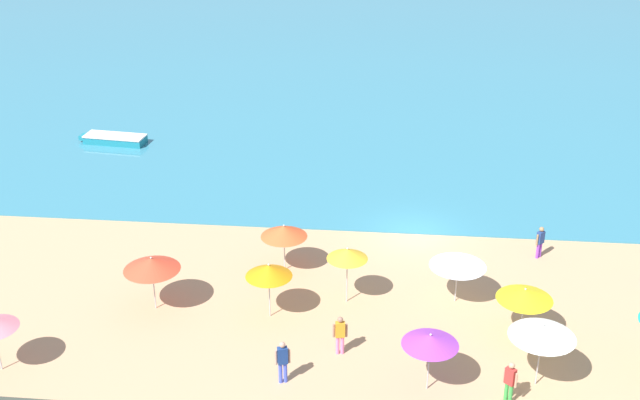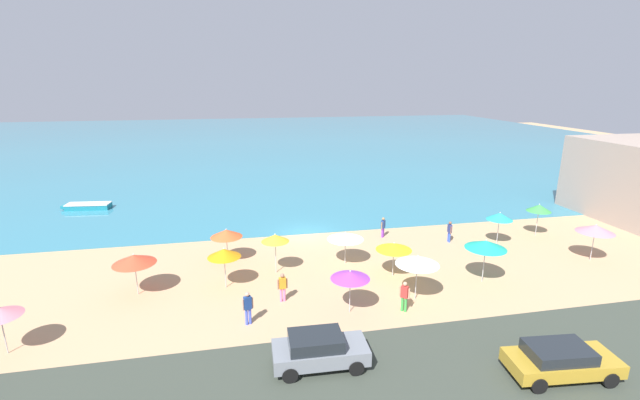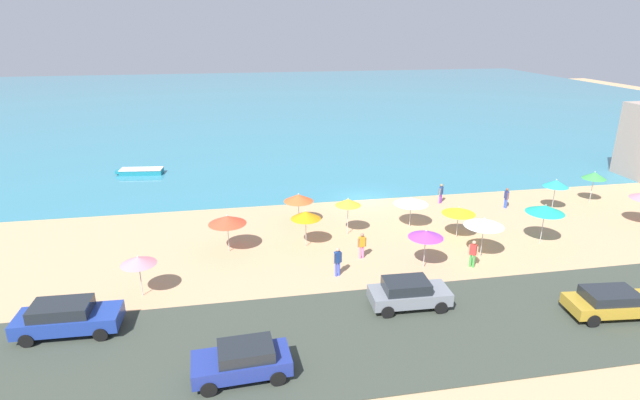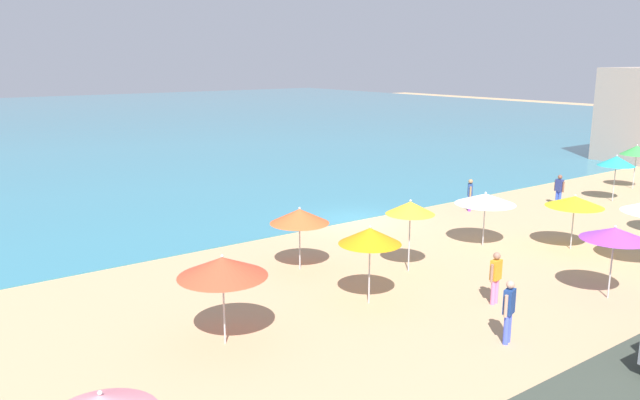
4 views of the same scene
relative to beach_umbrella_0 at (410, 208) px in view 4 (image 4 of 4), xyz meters
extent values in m
plane|color=tan|center=(2.98, 6.48, -2.29)|extent=(160.00, 160.00, 0.00)
cube|color=teal|center=(2.98, 61.48, -2.27)|extent=(150.00, 110.00, 0.05)
cylinder|color=#B2B2B7|center=(0.00, 0.00, -1.23)|extent=(0.05, 0.05, 2.12)
cone|color=yellow|center=(0.00, 0.00, 0.00)|extent=(1.72, 1.72, 0.44)
sphere|color=silver|center=(0.00, 0.00, 0.26)|extent=(0.08, 0.08, 0.08)
cylinder|color=#B2B2B7|center=(-3.06, -1.43, -1.32)|extent=(0.05, 0.05, 1.95)
cone|color=orange|center=(-3.06, -1.43, -0.15)|extent=(1.91, 1.91, 0.49)
sphere|color=silver|center=(-3.06, -1.43, 0.13)|extent=(0.08, 0.08, 0.08)
cylinder|color=#B2B2B7|center=(-7.92, -1.30, -1.34)|extent=(0.05, 0.05, 1.91)
cone|color=#E3462A|center=(-7.92, -1.30, -0.17)|extent=(2.34, 2.34, 0.51)
sphere|color=silver|center=(-7.92, -1.30, 0.11)|extent=(0.08, 0.08, 0.08)
cylinder|color=#B2B2B7|center=(4.59, 0.48, -1.41)|extent=(0.05, 0.05, 1.76)
cone|color=silver|center=(4.59, 0.48, -0.37)|extent=(2.39, 2.39, 0.42)
sphere|color=silver|center=(4.59, 0.48, -0.13)|extent=(0.08, 0.08, 0.08)
cylinder|color=#B2B2B7|center=(7.01, -1.88, -1.41)|extent=(0.05, 0.05, 1.76)
cone|color=yellow|center=(7.01, -1.88, -0.38)|extent=(2.20, 2.20, 0.41)
sphere|color=silver|center=(7.01, -1.88, -0.14)|extent=(0.08, 0.08, 0.08)
sphere|color=silver|center=(-12.45, -5.93, -0.03)|extent=(0.08, 0.08, 0.08)
cylinder|color=#B2B2B7|center=(20.46, 2.69, -1.28)|extent=(0.05, 0.05, 2.02)
cone|color=green|center=(20.46, 2.69, -0.06)|extent=(1.79, 1.79, 0.52)
sphere|color=silver|center=(20.46, 2.69, 0.23)|extent=(0.08, 0.08, 0.08)
cylinder|color=#B2B2B7|center=(3.27, -5.53, -1.31)|extent=(0.05, 0.05, 1.95)
cone|color=purple|center=(3.27, -5.53, -0.20)|extent=(2.03, 2.03, 0.38)
sphere|color=silver|center=(3.27, -5.53, 0.02)|extent=(0.08, 0.08, 0.08)
cylinder|color=#B2B2B7|center=(16.45, 1.67, -1.33)|extent=(0.05, 0.05, 1.93)
cone|color=teal|center=(16.45, 1.67, -0.16)|extent=(1.86, 1.86, 0.51)
sphere|color=silver|center=(16.45, 1.67, 0.13)|extent=(0.08, 0.08, 0.08)
cylinder|color=#B2B2B7|center=(-2.98, 2.42, -1.42)|extent=(0.05, 0.05, 1.75)
cone|color=#E8572A|center=(-2.98, 2.42, -0.34)|extent=(2.09, 2.09, 0.51)
sphere|color=silver|center=(-2.98, 2.42, -0.05)|extent=(0.08, 0.08, 0.08)
cylinder|color=#4458DF|center=(-1.84, -5.64, -1.87)|extent=(0.14, 0.14, 0.84)
cylinder|color=#4458DF|center=(-2.01, -5.70, -1.87)|extent=(0.14, 0.14, 0.84)
cube|color=navy|center=(-1.93, -5.67, -1.12)|extent=(0.41, 0.32, 0.66)
sphere|color=tan|center=(-1.93, -5.67, -0.66)|extent=(0.22, 0.22, 0.22)
cylinder|color=tan|center=(-1.70, -5.60, -1.17)|extent=(0.09, 0.09, 0.60)
cylinder|color=tan|center=(-2.16, -5.75, -1.17)|extent=(0.09, 0.09, 0.60)
cylinder|color=purple|center=(8.61, 4.62, -1.92)|extent=(0.14, 0.14, 0.75)
cylinder|color=purple|center=(8.74, 4.74, -1.92)|extent=(0.14, 0.14, 0.75)
cube|color=navy|center=(8.67, 4.68, -1.24)|extent=(0.41, 0.41, 0.60)
sphere|color=#987751|center=(8.67, 4.68, -0.81)|extent=(0.22, 0.22, 0.22)
cylinder|color=#987751|center=(8.50, 4.51, -1.29)|extent=(0.09, 0.09, 0.54)
cylinder|color=#987751|center=(8.85, 4.85, -1.29)|extent=(0.09, 0.09, 0.54)
cylinder|color=blue|center=(13.17, 2.66, -1.91)|extent=(0.14, 0.14, 0.76)
cylinder|color=blue|center=(13.19, 2.84, -1.91)|extent=(0.14, 0.14, 0.76)
cube|color=navy|center=(13.18, 2.75, -1.23)|extent=(0.25, 0.38, 0.60)
sphere|color=brown|center=(13.18, 2.75, -0.80)|extent=(0.22, 0.22, 0.22)
cylinder|color=brown|center=(13.16, 2.51, -1.28)|extent=(0.09, 0.09, 0.54)
cylinder|color=brown|center=(13.20, 2.99, -1.28)|extent=(0.09, 0.09, 0.54)
cylinder|color=pink|center=(-0.10, -3.75, -1.90)|extent=(0.14, 0.14, 0.78)
cylinder|color=pink|center=(0.08, -3.72, -1.90)|extent=(0.14, 0.14, 0.78)
cube|color=orange|center=(-0.01, -3.73, -1.20)|extent=(0.39, 0.27, 0.62)
sphere|color=#966B57|center=(-0.01, -3.73, -0.76)|extent=(0.22, 0.22, 0.22)
cylinder|color=#966B57|center=(-0.24, -3.77, -1.25)|extent=(0.09, 0.09, 0.56)
cylinder|color=#966B57|center=(0.23, -3.70, -1.25)|extent=(0.09, 0.09, 0.56)
camera|label=1|loc=(1.69, -28.98, 16.03)|focal=45.00mm
camera|label=2|loc=(-2.15, -24.70, 9.29)|focal=24.00mm
camera|label=3|loc=(-7.41, -30.23, 11.25)|focal=28.00mm
camera|label=4|loc=(-14.87, -15.01, 5.03)|focal=35.00mm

